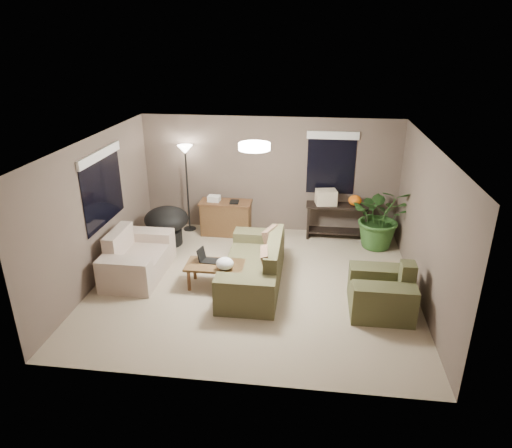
# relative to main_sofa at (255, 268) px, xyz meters

# --- Properties ---
(room_shell) EXTENTS (5.50, 5.50, 5.50)m
(room_shell) POSITION_rel_main_sofa_xyz_m (-0.01, -0.00, 0.96)
(room_shell) COLOR gray
(room_shell) RESTS_ON ground
(main_sofa) EXTENTS (0.95, 2.20, 0.85)m
(main_sofa) POSITION_rel_main_sofa_xyz_m (0.00, 0.00, 0.00)
(main_sofa) COLOR #47442A
(main_sofa) RESTS_ON ground
(throw_pillows) EXTENTS (0.37, 1.39, 0.47)m
(throw_pillows) POSITION_rel_main_sofa_xyz_m (0.26, -0.00, 0.36)
(throw_pillows) COLOR #8C7251
(throw_pillows) RESTS_ON main_sofa
(loveseat) EXTENTS (0.90, 1.60, 0.85)m
(loveseat) POSITION_rel_main_sofa_xyz_m (-2.17, 0.08, 0.00)
(loveseat) COLOR beige
(loveseat) RESTS_ON ground
(armchair) EXTENTS (0.95, 1.00, 0.85)m
(armchair) POSITION_rel_main_sofa_xyz_m (2.08, -0.58, 0.00)
(armchair) COLOR #4D4E2F
(armchair) RESTS_ON ground
(coffee_table) EXTENTS (1.00, 0.55, 0.42)m
(coffee_table) POSITION_rel_main_sofa_xyz_m (-0.67, -0.17, 0.06)
(coffee_table) COLOR brown
(coffee_table) RESTS_ON ground
(laptop) EXTENTS (0.39, 0.25, 0.24)m
(laptop) POSITION_rel_main_sofa_xyz_m (-0.84, -0.07, 0.19)
(laptop) COLOR black
(laptop) RESTS_ON coffee_table
(plastic_bag) EXTENTS (0.38, 0.36, 0.21)m
(plastic_bag) POSITION_rel_main_sofa_xyz_m (-0.47, -0.32, 0.23)
(plastic_bag) COLOR white
(plastic_bag) RESTS_ON coffee_table
(desk) EXTENTS (1.10, 0.50, 0.75)m
(desk) POSITION_rel_main_sofa_xyz_m (-0.91, 2.08, 0.08)
(desk) COLOR brown
(desk) RESTS_ON ground
(desk_papers) EXTENTS (0.68, 0.27, 0.12)m
(desk_papers) POSITION_rel_main_sofa_xyz_m (-1.07, 2.06, 0.51)
(desk_papers) COLOR silver
(desk_papers) RESTS_ON desk
(console_table) EXTENTS (1.30, 0.40, 0.75)m
(console_table) POSITION_rel_main_sofa_xyz_m (1.47, 2.18, 0.14)
(console_table) COLOR black
(console_table) RESTS_ON ground
(pumpkin) EXTENTS (0.33, 0.33, 0.22)m
(pumpkin) POSITION_rel_main_sofa_xyz_m (1.82, 2.18, 0.57)
(pumpkin) COLOR orange
(pumpkin) RESTS_ON console_table
(cardboard_box) EXTENTS (0.47, 0.39, 0.31)m
(cardboard_box) POSITION_rel_main_sofa_xyz_m (1.22, 2.18, 0.61)
(cardboard_box) COLOR beige
(cardboard_box) RESTS_ON console_table
(papasan_chair) EXTENTS (1.12, 1.12, 0.80)m
(papasan_chair) POSITION_rel_main_sofa_xyz_m (-2.02, 1.42, 0.17)
(papasan_chair) COLOR black
(papasan_chair) RESTS_ON ground
(floor_lamp) EXTENTS (0.32, 0.32, 1.91)m
(floor_lamp) POSITION_rel_main_sofa_xyz_m (-1.78, 2.23, 1.30)
(floor_lamp) COLOR black
(floor_lamp) RESTS_ON ground
(ceiling_fixture) EXTENTS (0.50, 0.50, 0.10)m
(ceiling_fixture) POSITION_rel_main_sofa_xyz_m (-0.01, -0.00, 2.15)
(ceiling_fixture) COLOR white
(ceiling_fixture) RESTS_ON room_shell
(houseplant) EXTENTS (1.20, 1.33, 1.04)m
(houseplant) POSITION_rel_main_sofa_xyz_m (2.32, 1.82, 0.22)
(houseplant) COLOR #2D5923
(houseplant) RESTS_ON ground
(cat_scratching_post) EXTENTS (0.32, 0.32, 0.50)m
(cat_scratching_post) POSITION_rel_main_sofa_xyz_m (2.29, 0.06, -0.08)
(cat_scratching_post) COLOR tan
(cat_scratching_post) RESTS_ON ground
(window_left) EXTENTS (0.05, 1.56, 1.33)m
(window_left) POSITION_rel_main_sofa_xyz_m (-2.74, 0.30, 1.49)
(window_left) COLOR black
(window_left) RESTS_ON room_shell
(window_back) EXTENTS (1.06, 0.05, 1.33)m
(window_back) POSITION_rel_main_sofa_xyz_m (1.29, 2.47, 1.49)
(window_back) COLOR black
(window_back) RESTS_ON room_shell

